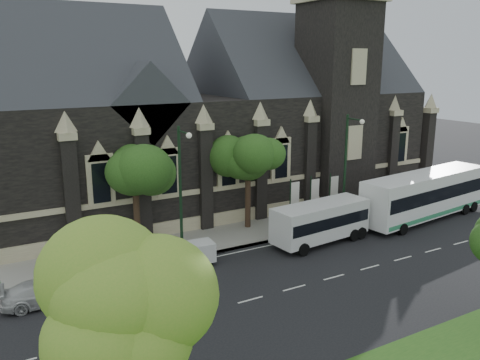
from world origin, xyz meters
TOP-DOWN VIEW (x-y plane):
  - ground at (0.00, 0.00)m, footprint 160.00×160.00m
  - sidewalk at (0.00, 9.50)m, footprint 80.00×5.00m
  - museum at (5.12, 18.78)m, footprint 40.00×17.70m
  - tree_park_near at (-11.77, -8.77)m, footprint 4.42×4.42m
  - tree_walk_right at (3.21, 10.71)m, footprint 4.08×4.08m
  - tree_walk_left at (-5.80, 10.70)m, footprint 3.91×3.91m
  - street_lamp_near at (10.00, 7.09)m, footprint 0.36×1.88m
  - street_lamp_mid at (-4.00, 7.09)m, footprint 0.36×1.88m
  - banner_flag_left at (6.29, 9.00)m, footprint 0.90×0.10m
  - banner_flag_center at (8.29, 9.00)m, footprint 0.90×0.10m
  - banner_flag_right at (10.29, 9.00)m, footprint 0.90×0.10m
  - tour_coach at (17.12, 5.27)m, footprint 13.74×4.40m
  - shuttle_bus at (6.02, 5.17)m, footprint 7.90×3.32m
  - box_trailer at (-3.40, 5.96)m, footprint 2.86×1.68m
  - sedan at (-7.60, 5.14)m, footprint 5.06×2.30m
  - car_far_white at (-12.93, 5.15)m, footprint 4.89×2.27m

SIDE VIEW (x-z plane):
  - ground at x=0.00m, z-range 0.00..0.00m
  - sidewalk at x=0.00m, z-range 0.00..0.15m
  - car_far_white at x=-12.93m, z-range 0.00..1.38m
  - sedan at x=-7.60m, z-range 0.00..1.61m
  - box_trailer at x=-3.40m, z-range 0.10..1.60m
  - shuttle_bus at x=6.02m, z-range 0.23..3.20m
  - tour_coach at x=17.12m, z-range 0.17..4.11m
  - banner_flag_left at x=6.29m, z-range 0.38..4.38m
  - banner_flag_center at x=8.29m, z-range 0.38..4.38m
  - banner_flag_right at x=10.29m, z-range 0.38..4.38m
  - street_lamp_near at x=10.00m, z-range 0.61..9.61m
  - street_lamp_mid at x=-4.00m, z-range 0.61..9.61m
  - tree_walk_left at x=-5.80m, z-range 1.91..9.55m
  - tree_walk_right at x=3.21m, z-range 1.92..9.72m
  - tree_park_near at x=-11.77m, z-range 2.14..10.70m
  - museum at x=5.12m, z-range -6.78..23.12m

